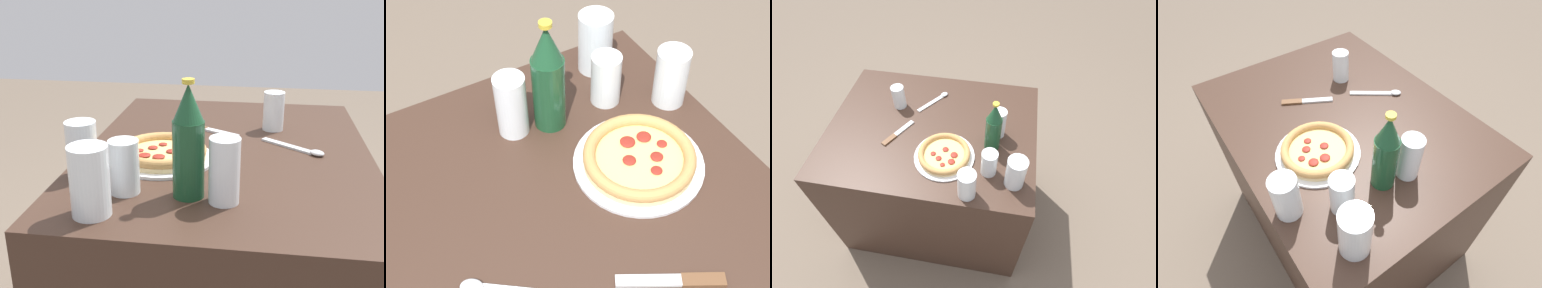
{
  "view_description": "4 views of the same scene",
  "coord_description": "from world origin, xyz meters",
  "views": [
    {
      "loc": [
        1.26,
        0.08,
        1.25
      ],
      "look_at": [
        0.16,
        -0.08,
        0.84
      ],
      "focal_mm": 45.0,
      "sensor_mm": 36.0,
      "label": 1
    },
    {
      "loc": [
        -0.46,
        0.3,
        1.62
      ],
      "look_at": [
        0.18,
        -0.06,
        0.82
      ],
      "focal_mm": 50.0,
      "sensor_mm": 36.0,
      "label": 2
    },
    {
      "loc": [
        0.32,
        -0.95,
        1.84
      ],
      "look_at": [
        0.18,
        -0.12,
        0.83
      ],
      "focal_mm": 28.0,
      "sensor_mm": 36.0,
      "label": 3
    },
    {
      "loc": [
        0.67,
        -0.44,
        1.5
      ],
      "look_at": [
        0.18,
        -0.1,
        0.85
      ],
      "focal_mm": 28.0,
      "sensor_mm": 36.0,
      "label": 4
    }
  ],
  "objects": [
    {
      "name": "glass_lemonade",
      "position": [
        -0.2,
        0.13,
        0.83
      ],
      "size": [
        0.06,
        0.06,
        0.12
      ],
      "color": "white",
      "rests_on": "table"
    },
    {
      "name": "glass_water",
      "position": [
        0.41,
        -0.25,
        0.84
      ],
      "size": [
        0.08,
        0.08,
        0.15
      ],
      "color": "white",
      "rests_on": "table"
    },
    {
      "name": "table",
      "position": [
        0.0,
        0.0,
        0.39
      ],
      "size": [
        1.01,
        0.79,
        0.77
      ],
      "color": "#3D281E",
      "rests_on": "ground_plane"
    },
    {
      "name": "beer_bottle",
      "position": [
        0.3,
        -0.06,
        0.9
      ],
      "size": [
        0.07,
        0.07,
        0.27
      ],
      "color": "#194728",
      "rests_on": "table"
    },
    {
      "name": "knife",
      "position": [
        -0.16,
        -0.07,
        0.78
      ],
      "size": [
        0.11,
        0.18,
        0.01
      ],
      "color": "brown",
      "rests_on": "table"
    },
    {
      "name": "ground_plane",
      "position": [
        0.0,
        0.0,
        0.0
      ],
      "size": [
        8.0,
        8.0,
        0.0
      ],
      "primitive_type": "plane",
      "color": "#6B5B4C"
    },
    {
      "name": "glass_mango_juice",
      "position": [
        0.23,
        -0.33,
        0.83
      ],
      "size": [
        0.08,
        0.08,
        0.14
      ],
      "color": "white",
      "rests_on": "table"
    },
    {
      "name": "glass_cola",
      "position": [
        0.3,
        -0.21,
        0.83
      ],
      "size": [
        0.07,
        0.07,
        0.12
      ],
      "color": "white",
      "rests_on": "table"
    },
    {
      "name": "spoon",
      "position": [
        -0.02,
        0.2,
        0.78
      ],
      "size": [
        0.14,
        0.18,
        0.01
      ],
      "color": "silver",
      "rests_on": "table"
    },
    {
      "name": "glass_iced_tea",
      "position": [
        0.32,
        0.02,
        0.84
      ],
      "size": [
        0.07,
        0.07,
        0.15
      ],
      "color": "white",
      "rests_on": "table"
    },
    {
      "name": "pizza_veggie",
      "position": [
        0.1,
        -0.16,
        0.79
      ],
      "size": [
        0.27,
        0.27,
        0.04
      ],
      "color": "silver",
      "rests_on": "table"
    }
  ]
}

